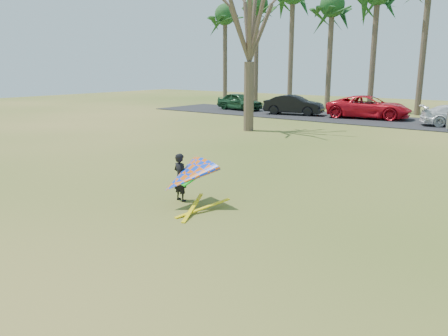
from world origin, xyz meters
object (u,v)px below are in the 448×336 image
Objects in this scene: bare_tree_left at (250,14)px; car_1 at (294,105)px; kite_flyer at (186,177)px; car_0 at (240,101)px; car_2 at (369,107)px.

bare_tree_left is 2.02× the size of car_1.
kite_flyer is at bearing -170.62° from car_1.
car_0 is 5.95m from car_1.
car_0 is 28.25m from kite_flyer.
car_2 is at bearing -90.99° from car_1.
car_0 is (-7.95, 10.24, -6.09)m from bare_tree_left.
bare_tree_left reaches higher than car_0.
car_2 is at bearing 70.74° from bare_tree_left.
car_0 is at bearing 122.26° from kite_flyer.
car_1 is at bearing -88.54° from car_0.
bare_tree_left reaches higher than car_2.
kite_flyer is (7.13, -13.65, -6.08)m from bare_tree_left.
car_0 is 0.73× the size of car_2.
kite_flyer reaches higher than car_2.
car_0 is 11.72m from car_2.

